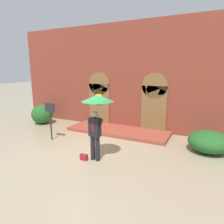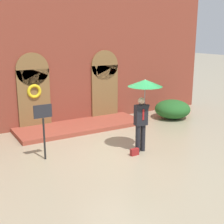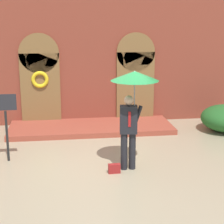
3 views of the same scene
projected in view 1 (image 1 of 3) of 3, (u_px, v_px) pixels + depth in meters
The scene contains 7 objects.
ground_plane at pixel (85, 154), 7.69m from camera, with size 80.00×80.00×0.00m, color tan.
building_facade at pixel (127, 79), 10.77m from camera, with size 14.00×2.30×5.60m.
person_with_umbrella at pixel (97, 108), 6.76m from camera, with size 1.10×1.10×2.36m.
handbag at pixel (84, 157), 7.16m from camera, with size 0.28×0.12×0.22m, color maroon.
sign_post at pixel (50, 115), 9.04m from camera, with size 0.56×0.06×1.72m.
shrub_left at pixel (42, 114), 11.98m from camera, with size 1.25×1.26×1.14m, color #235B23.
shrub_right at pixel (209, 142), 7.84m from camera, with size 1.60×1.59×0.84m, color #235B23.
Camera 1 is at (4.13, -5.97, 3.19)m, focal length 32.00 mm.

